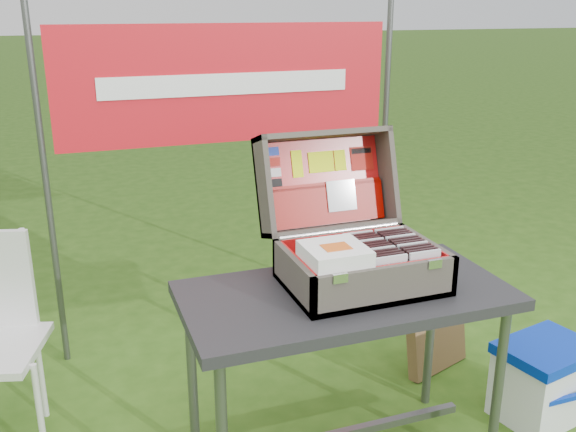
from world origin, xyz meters
name	(u,v)px	position (x,y,z in m)	size (l,w,h in m)	color
table	(343,379)	(0.10, -0.04, 0.36)	(1.14, 0.57, 0.71)	black
table_top	(346,295)	(0.10, -0.04, 0.69)	(1.14, 0.57, 0.04)	black
table_leg_fr	(498,390)	(0.61, -0.26, 0.34)	(0.04, 0.04, 0.67)	#59595B
table_leg_bl	(192,379)	(-0.41, 0.19, 0.34)	(0.04, 0.04, 0.67)	#59595B
table_leg_br	(430,333)	(0.61, 0.19, 0.34)	(0.04, 0.04, 0.67)	#59595B
suitcase	(356,216)	(0.17, 0.04, 0.95)	(0.53, 0.54, 0.48)	#575047
suitcase_base_bottom	(361,283)	(0.17, -0.02, 0.72)	(0.53, 0.38, 0.02)	#575047
suitcase_base_wall_front	(386,287)	(0.17, -0.20, 0.78)	(0.53, 0.02, 0.14)	#575047
suitcase_base_wall_back	(340,250)	(0.17, 0.16, 0.78)	(0.53, 0.02, 0.14)	#575047
suitcase_base_wall_left	(294,277)	(-0.08, -0.02, 0.78)	(0.02, 0.38, 0.14)	#575047
suitcase_base_wall_right	(425,258)	(0.42, -0.02, 0.78)	(0.02, 0.38, 0.14)	#575047
suitcase_liner_floor	(361,279)	(0.17, -0.02, 0.74)	(0.49, 0.34, 0.01)	red
suitcase_latch_left	(340,278)	(0.00, -0.21, 0.84)	(0.05, 0.01, 0.03)	silver
suitcase_latch_right	(435,264)	(0.34, -0.21, 0.84)	(0.05, 0.01, 0.03)	silver
suitcase_hinge	(340,231)	(0.17, 0.17, 0.85)	(0.02, 0.02, 0.48)	silver
suitcase_lid_back	(321,182)	(0.17, 0.35, 0.99)	(0.53, 0.38, 0.02)	#575047
suitcase_lid_rim_far	(322,135)	(0.17, 0.35, 1.18)	(0.53, 0.02, 0.14)	#575047
suitcase_lid_rim_near	(332,228)	(0.17, 0.24, 0.84)	(0.53, 0.02, 0.14)	#575047
suitcase_lid_rim_left	(264,188)	(-0.08, 0.29, 1.01)	(0.02, 0.38, 0.14)	#575047
suitcase_lid_rim_right	(387,176)	(0.42, 0.29, 1.01)	(0.02, 0.38, 0.14)	#575047
suitcase_lid_liner	(323,182)	(0.17, 0.34, 1.00)	(0.48, 0.33, 0.01)	red
suitcase_liner_wall_front	(384,283)	(0.17, -0.19, 0.79)	(0.49, 0.01, 0.12)	red
suitcase_liner_wall_back	(342,248)	(0.17, 0.14, 0.79)	(0.49, 0.01, 0.12)	red
suitcase_liner_wall_left	(297,274)	(-0.07, -0.02, 0.79)	(0.01, 0.34, 0.12)	red
suitcase_liner_wall_right	(422,255)	(0.41, -0.02, 0.79)	(0.01, 0.34, 0.12)	red
suitcase_lid_pocket	(327,204)	(0.17, 0.29, 0.92)	(0.47, 0.15, 0.03)	#8C0500
suitcase_pocket_edge	(325,185)	(0.17, 0.31, 0.99)	(0.46, 0.02, 0.02)	#8C0500
suitcase_pocket_cd	(341,196)	(0.23, 0.28, 0.95)	(0.12, 0.12, 0.01)	silver
lid_sticker_cc_a	(272,151)	(-0.02, 0.37, 1.13)	(0.05, 0.03, 0.00)	#1933B2
lid_sticker_cc_b	(273,162)	(-0.02, 0.36, 1.09)	(0.05, 0.03, 0.00)	#AA150D
lid_sticker_cc_c	(274,173)	(-0.02, 0.35, 1.05)	(0.05, 0.03, 0.00)	white
lid_sticker_cc_d	(276,183)	(-0.02, 0.33, 1.01)	(0.05, 0.03, 0.00)	black
lid_card_neon_tall	(297,164)	(0.07, 0.35, 1.07)	(0.04, 0.10, 0.00)	#DDFA01
lid_card_neon_main	(321,162)	(0.17, 0.35, 1.07)	(0.10, 0.08, 0.00)	#DDFA01
lid_card_neon_small	(340,160)	(0.25, 0.35, 1.07)	(0.05, 0.08, 0.00)	#DDFA01
lid_sticker_band	(362,158)	(0.34, 0.35, 1.07)	(0.09, 0.09, 0.00)	#AA150D
lid_sticker_band_bar	(361,151)	(0.34, 0.36, 1.10)	(0.09, 0.02, 0.00)	black
cd_left_0	(390,275)	(0.20, -0.17, 0.81)	(0.12, 0.01, 0.13)	silver
cd_left_1	(387,273)	(0.20, -0.15, 0.81)	(0.12, 0.01, 0.13)	black
cd_left_2	(384,270)	(0.20, -0.12, 0.81)	(0.12, 0.01, 0.13)	black
cd_left_3	(381,268)	(0.20, -0.10, 0.81)	(0.12, 0.01, 0.13)	black
cd_left_4	(379,266)	(0.20, -0.08, 0.81)	(0.12, 0.01, 0.13)	silver
cd_left_5	(376,264)	(0.20, -0.06, 0.81)	(0.12, 0.01, 0.13)	black
cd_left_6	(373,262)	(0.20, -0.04, 0.81)	(0.12, 0.01, 0.13)	black
cd_left_7	(370,259)	(0.20, -0.02, 0.81)	(0.12, 0.01, 0.13)	black
cd_left_8	(368,257)	(0.20, 0.00, 0.81)	(0.12, 0.01, 0.13)	silver
cd_left_9	(365,255)	(0.20, 0.02, 0.81)	(0.12, 0.01, 0.13)	black
cd_left_10	(362,253)	(0.20, 0.04, 0.81)	(0.12, 0.01, 0.13)	black
cd_left_11	(360,251)	(0.20, 0.06, 0.81)	(0.12, 0.01, 0.13)	black
cd_left_12	(357,249)	(0.20, 0.08, 0.81)	(0.12, 0.01, 0.13)	silver
cd_right_0	(424,270)	(0.33, -0.17, 0.81)	(0.12, 0.01, 0.13)	silver
cd_right_1	(421,268)	(0.33, -0.15, 0.81)	(0.12, 0.01, 0.13)	black
cd_right_2	(418,265)	(0.33, -0.12, 0.81)	(0.12, 0.01, 0.13)	black
cd_right_3	(414,263)	(0.33, -0.10, 0.81)	(0.12, 0.01, 0.13)	black
cd_right_4	(411,261)	(0.33, -0.08, 0.81)	(0.12, 0.01, 0.13)	silver
cd_right_5	(408,259)	(0.33, -0.06, 0.81)	(0.12, 0.01, 0.13)	black
cd_right_6	(405,257)	(0.33, -0.04, 0.81)	(0.12, 0.01, 0.13)	black
cd_right_7	(402,255)	(0.33, -0.02, 0.81)	(0.12, 0.01, 0.13)	black
cd_right_8	(399,253)	(0.33, 0.00, 0.81)	(0.12, 0.01, 0.13)	silver
cd_right_9	(397,251)	(0.33, 0.02, 0.81)	(0.12, 0.01, 0.13)	black
cd_right_10	(394,249)	(0.33, 0.04, 0.81)	(0.12, 0.01, 0.13)	black
cd_right_11	(391,247)	(0.33, 0.06, 0.81)	(0.12, 0.01, 0.13)	black
cd_right_12	(388,245)	(0.33, 0.08, 0.81)	(0.12, 0.01, 0.13)	silver
songbook_0	(335,260)	(0.03, -0.09, 0.86)	(0.20, 0.20, 0.01)	white
songbook_1	(335,258)	(0.03, -0.09, 0.86)	(0.20, 0.20, 0.01)	white
songbook_2	(335,257)	(0.03, -0.09, 0.87)	(0.20, 0.20, 0.01)	white
songbook_3	(335,255)	(0.03, -0.09, 0.87)	(0.20, 0.20, 0.01)	white
songbook_4	(335,254)	(0.03, -0.09, 0.88)	(0.20, 0.20, 0.01)	white
songbook_5	(335,253)	(0.03, -0.09, 0.88)	(0.20, 0.20, 0.01)	white
songbook_6	(335,251)	(0.03, -0.09, 0.89)	(0.20, 0.20, 0.01)	white
songbook_7	(335,250)	(0.03, -0.09, 0.89)	(0.20, 0.20, 0.01)	white
songbook_8	(335,248)	(0.03, -0.09, 0.90)	(0.20, 0.20, 0.01)	white
songbook_9	(335,247)	(0.03, -0.09, 0.90)	(0.20, 0.20, 0.01)	white
songbook_graphic	(336,247)	(0.03, -0.10, 0.90)	(0.09, 0.07, 0.00)	#D85919
cooler	(543,380)	(1.01, -0.06, 0.17)	(0.38, 0.29, 0.33)	white
cooler_body	(542,385)	(1.01, -0.06, 0.14)	(0.36, 0.27, 0.29)	white
cooler_lid	(548,350)	(1.01, -0.06, 0.31)	(0.38, 0.29, 0.05)	#062AAA
cooler_handle	(571,398)	(1.01, -0.22, 0.18)	(0.23, 0.02, 0.02)	#062AAA
chair_leg_fr	(40,416)	(-0.95, 0.32, 0.22)	(0.02, 0.02, 0.43)	silver
chair_leg_br	(40,371)	(-0.95, 0.65, 0.22)	(0.02, 0.02, 0.43)	silver
chair_upright_right	(28,277)	(-0.95, 0.67, 0.63)	(0.02, 0.02, 0.40)	silver
cardboard_box	(436,331)	(0.80, 0.42, 0.19)	(0.36, 0.06, 0.38)	brown
banner_post_left	(47,192)	(-0.85, 1.10, 0.85)	(0.03, 0.03, 1.70)	#59595B
banner_post_right	(383,162)	(0.85, 1.10, 0.85)	(0.03, 0.03, 1.70)	#59595B
banner	(228,84)	(0.00, 1.09, 1.30)	(1.60, 0.01, 0.55)	red
banner_text	(229,84)	(0.00, 1.08, 1.30)	(1.20, 0.00, 0.10)	white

